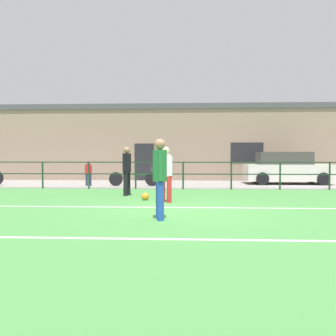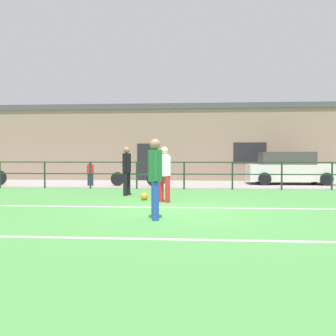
% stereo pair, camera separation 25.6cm
% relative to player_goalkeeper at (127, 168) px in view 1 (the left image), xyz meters
% --- Properties ---
extents(ground, '(60.00, 44.00, 0.04)m').
position_rel_player_goalkeeper_xyz_m(ground, '(1.95, -3.53, -0.99)').
color(ground, '#478C42').
extents(field_line_touchline, '(36.00, 0.11, 0.00)m').
position_rel_player_goalkeeper_xyz_m(field_line_touchline, '(1.95, -2.78, -0.97)').
color(field_line_touchline, white).
rests_on(field_line_touchline, ground).
extents(field_line_hash, '(36.00, 0.11, 0.00)m').
position_rel_player_goalkeeper_xyz_m(field_line_hash, '(1.95, -6.36, -0.97)').
color(field_line_hash, white).
rests_on(field_line_hash, ground).
extents(pavement_strip, '(48.00, 5.00, 0.02)m').
position_rel_player_goalkeeper_xyz_m(pavement_strip, '(1.95, 4.97, -0.96)').
color(pavement_strip, gray).
rests_on(pavement_strip, ground).
extents(perimeter_fence, '(36.07, 0.07, 1.15)m').
position_rel_player_goalkeeper_xyz_m(perimeter_fence, '(1.95, 2.47, -0.22)').
color(perimeter_fence, '#193823').
rests_on(perimeter_fence, ground).
extents(clubhouse_facade, '(28.00, 2.56, 4.35)m').
position_rel_player_goalkeeper_xyz_m(clubhouse_facade, '(1.95, 8.67, 1.21)').
color(clubhouse_facade, gray).
rests_on(clubhouse_facade, ground).
extents(player_goalkeeper, '(0.30, 0.46, 1.71)m').
position_rel_player_goalkeeper_xyz_m(player_goalkeeper, '(0.00, 0.00, 0.00)').
color(player_goalkeeper, black).
rests_on(player_goalkeeper, ground).
extents(player_striker, '(0.39, 0.30, 1.66)m').
position_rel_player_goalkeeper_xyz_m(player_striker, '(1.47, -1.76, -0.03)').
color(player_striker, red).
rests_on(player_striker, ground).
extents(player_winger, '(0.31, 0.47, 1.75)m').
position_rel_player_goalkeeper_xyz_m(player_winger, '(1.50, -4.57, 0.02)').
color(player_winger, blue).
rests_on(player_winger, ground).
extents(soccer_ball_match, '(0.24, 0.24, 0.24)m').
position_rel_player_goalkeeper_xyz_m(soccer_ball_match, '(0.79, -1.26, -0.85)').
color(soccer_ball_match, orange).
rests_on(soccer_ball_match, ground).
extents(spectator_child, '(0.32, 0.20, 1.16)m').
position_rel_player_goalkeeper_xyz_m(spectator_child, '(-2.42, 3.71, -0.29)').
color(spectator_child, '#232D4C').
rests_on(spectator_child, pavement_strip).
extents(parked_car_red, '(4.14, 1.78, 1.57)m').
position_rel_player_goalkeeper_xyz_m(parked_car_red, '(7.02, 5.29, -0.21)').
color(parked_car_red, silver).
rests_on(parked_car_red, pavement_strip).
extents(bicycle_parked_1, '(2.29, 0.04, 0.73)m').
position_rel_player_goalkeeper_xyz_m(bicycle_parked_1, '(-0.31, 3.67, -0.62)').
color(bicycle_parked_1, black).
rests_on(bicycle_parked_1, pavement_strip).
extents(trash_bin_0, '(0.65, 0.55, 0.95)m').
position_rel_player_goalkeeper_xyz_m(trash_bin_0, '(0.61, 5.38, -0.47)').
color(trash_bin_0, '#33383D').
rests_on(trash_bin_0, pavement_strip).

